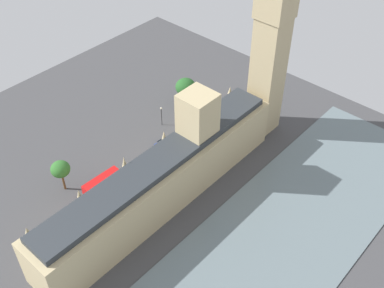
{
  "coord_description": "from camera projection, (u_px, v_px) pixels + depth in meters",
  "views": [
    {
      "loc": [
        -61.44,
        55.32,
        90.04
      ],
      "look_at": [
        1.0,
        -14.41,
        7.93
      ],
      "focal_mm": 44.36,
      "sensor_mm": 36.0,
      "label": 1
    }
  ],
  "objects": [
    {
      "name": "plane_tree_leading",
      "position": [
        186.0,
        87.0,
        146.37
      ],
      "size": [
        6.35,
        6.35,
        9.51
      ],
      "color": "brown",
      "rests_on": "ground"
    },
    {
      "name": "pedestrian_corner",
      "position": [
        52.0,
        245.0,
        108.82
      ],
      "size": [
        0.62,
        0.69,
        1.66
      ],
      "rotation": [
        0.0,
        0.0,
        2.72
      ],
      "color": "#336B60",
      "rests_on": "ground"
    },
    {
      "name": "plane_tree_by_river_gate",
      "position": [
        60.0,
        169.0,
        118.68
      ],
      "size": [
        4.93,
        4.93,
        9.17
      ],
      "color": "brown",
      "rests_on": "ground"
    },
    {
      "name": "pedestrian_trailing",
      "position": [
        103.0,
        209.0,
        117.25
      ],
      "size": [
        0.6,
        0.51,
        1.49
      ],
      "rotation": [
        0.0,
        0.0,
        4.45
      ],
      "color": "#336B60",
      "rests_on": "ground"
    },
    {
      "name": "parliament_building",
      "position": [
        166.0,
        175.0,
        115.84
      ],
      "size": [
        11.53,
        72.78,
        25.81
      ],
      "color": "tan",
      "rests_on": "ground"
    },
    {
      "name": "street_lamp_midblock",
      "position": [
        161.0,
        113.0,
        140.26
      ],
      "size": [
        0.56,
        0.56,
        6.48
      ],
      "color": "black",
      "rests_on": "ground"
    },
    {
      "name": "ground_plane",
      "position": [
        157.0,
        197.0,
        121.17
      ],
      "size": [
        142.78,
        142.78,
        0.0
      ],
      "primitive_type": "plane",
      "color": "#424244"
    },
    {
      "name": "car_blue_near_tower",
      "position": [
        162.0,
        143.0,
        135.54
      ],
      "size": [
        2.24,
        4.48,
        1.74
      ],
      "rotation": [
        0.0,
        0.0,
        -0.09
      ],
      "color": "navy",
      "rests_on": "ground"
    },
    {
      "name": "double_decker_bus_kerbside",
      "position": [
        102.0,
        184.0,
        120.96
      ],
      "size": [
        2.95,
        10.58,
        4.75
      ],
      "rotation": [
        0.0,
        0.0,
        -0.04
      ],
      "color": "red",
      "rests_on": "ground"
    },
    {
      "name": "car_white_opposite_hall",
      "position": [
        135.0,
        167.0,
        128.23
      ],
      "size": [
        1.99,
        4.64,
        1.74
      ],
      "rotation": [
        0.0,
        0.0,
        3.11
      ],
      "color": "silver",
      "rests_on": "ground"
    },
    {
      "name": "river_thames",
      "position": [
        255.0,
        265.0,
        105.67
      ],
      "size": [
        32.89,
        128.5,
        0.25
      ],
      "primitive_type": "cube",
      "color": "slate",
      "rests_on": "ground"
    },
    {
      "name": "clock_tower",
      "position": [
        273.0,
        28.0,
        121.47
      ],
      "size": [
        8.51,
        8.51,
        62.32
      ],
      "color": "tan",
      "rests_on": "ground"
    }
  ]
}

